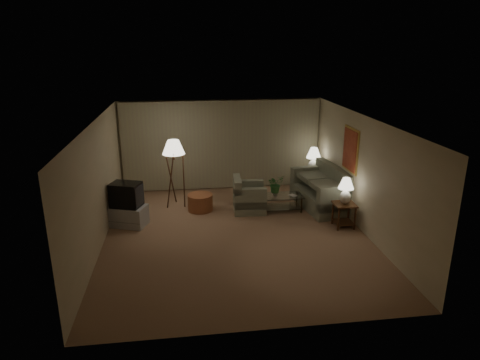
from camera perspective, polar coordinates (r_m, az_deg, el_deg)
The scene contains 16 objects.
ground at distance 10.07m, azimuth -0.54°, elevation -7.31°, with size 7.00×7.00×0.00m, color #9D7157.
room_shell at distance 10.91m, azimuth -1.44°, elevation 4.43°, with size 6.04×7.02×2.72m.
sofa at distance 11.77m, azimuth 10.71°, elevation -1.51°, with size 2.24×1.50×0.88m.
armchair at distance 11.33m, azimuth 1.25°, elevation -2.36°, with size 0.97×0.93×0.73m.
side_table_near at distance 10.65m, azimuth 13.71°, elevation -4.03°, with size 0.51×0.51×0.60m.
side_table_far at distance 12.95m, azimuth 9.63°, elevation 0.20°, with size 0.56×0.47×0.60m.
table_lamp_near at distance 10.45m, azimuth 13.94°, elevation -1.11°, with size 0.37×0.37×0.64m.
table_lamp_far at distance 12.77m, azimuth 9.78°, elevation 2.92°, with size 0.44×0.44×0.75m.
coffee_table at distance 11.44m, azimuth 5.43°, elevation -2.72°, with size 1.16×0.63×0.41m.
tv_cabinet at distance 10.83m, azimuth -14.72°, elevation -4.62°, with size 1.01×0.82×0.50m, color #B3B3B5.
crt_tv at distance 10.64m, azimuth -14.95°, elevation -1.91°, with size 0.81×0.70×0.59m, color black.
floor_lamp at distance 11.61m, azimuth -8.71°, elevation 1.05°, with size 0.60×0.60×1.84m.
ottoman at distance 11.46m, azimuth -5.32°, elevation -2.99°, with size 0.66×0.66×0.44m, color #A76238.
vase at distance 11.33m, azimuth 4.72°, elevation -1.79°, with size 0.13×0.13×0.14m, color silver.
flowers at distance 11.23m, azimuth 4.76°, elevation -0.34°, with size 0.42×0.37×0.47m, color #347534.
book at distance 11.35m, azimuth 6.79°, elevation -2.14°, with size 0.16×0.21×0.02m, color olive.
Camera 1 is at (-1.13, -9.04, 4.30)m, focal length 32.00 mm.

